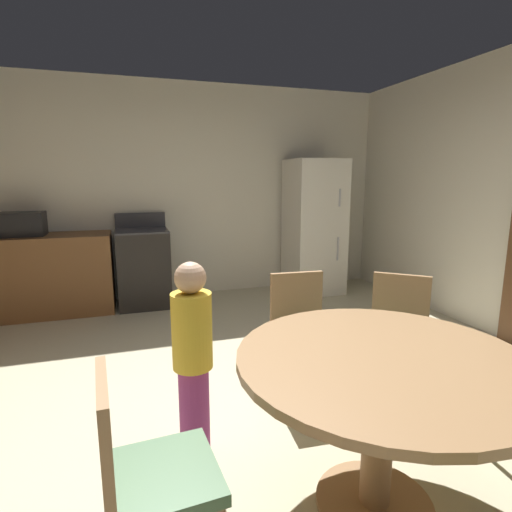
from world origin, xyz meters
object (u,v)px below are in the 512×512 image
at_px(chair_north, 301,328).
at_px(chair_northeast, 398,331).
at_px(oven_range, 144,267).
at_px(refrigerator, 314,227).
at_px(person_child, 193,353).
at_px(dining_table, 381,387).
at_px(chair_west, 143,469).
at_px(microwave, 22,224).

relative_size(chair_north, chair_northeast, 1.00).
distance_m(oven_range, refrigerator, 2.26).
relative_size(chair_north, person_child, 0.80).
relative_size(oven_range, refrigerator, 0.62).
distance_m(dining_table, person_child, 0.99).
height_order(chair_north, chair_west, same).
bearing_deg(chair_northeast, dining_table, 0.00).
height_order(refrigerator, chair_north, refrigerator).
height_order(chair_northeast, person_child, person_child).
xyz_separation_m(chair_northeast, person_child, (-1.41, -0.11, 0.08)).
bearing_deg(dining_table, chair_north, 85.84).
bearing_deg(refrigerator, dining_table, -111.06).
height_order(oven_range, chair_north, oven_range).
bearing_deg(chair_north, oven_range, -155.01).
height_order(chair_north, person_child, person_child).
distance_m(oven_range, chair_north, 2.68).
relative_size(refrigerator, person_child, 1.61).
distance_m(chair_west, person_child, 0.81).
xyz_separation_m(oven_range, chair_northeast, (1.55, -2.75, 0.03)).
bearing_deg(chair_north, microwave, -134.57).
bearing_deg(dining_table, person_child, 137.56).
xyz_separation_m(microwave, chair_west, (1.09, -3.61, -0.53)).
xyz_separation_m(oven_range, chair_north, (0.95, -2.50, 0.03)).
height_order(dining_table, chair_northeast, chair_northeast).
xyz_separation_m(chair_northeast, chair_west, (-1.71, -0.86, 0.00)).
bearing_deg(chair_west, person_child, 64.10).
bearing_deg(dining_table, microwave, 120.96).
bearing_deg(chair_northeast, person_child, -44.60).
relative_size(oven_range, person_child, 1.01).
height_order(oven_range, chair_northeast, oven_range).
bearing_deg(chair_west, refrigerator, 52.18).
xyz_separation_m(refrigerator, microwave, (-3.46, 0.05, 0.15)).
bearing_deg(chair_west, oven_range, 83.43).
bearing_deg(chair_northeast, chair_west, -22.48).
relative_size(microwave, chair_north, 0.51).
relative_size(oven_range, microwave, 2.50).
xyz_separation_m(chair_north, person_child, (-0.81, -0.36, 0.08)).
relative_size(microwave, chair_northeast, 0.51).
bearing_deg(refrigerator, oven_range, 178.61).
bearing_deg(dining_table, refrigerator, 68.94).
relative_size(refrigerator, microwave, 4.00).
height_order(refrigerator, chair_northeast, refrigerator).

